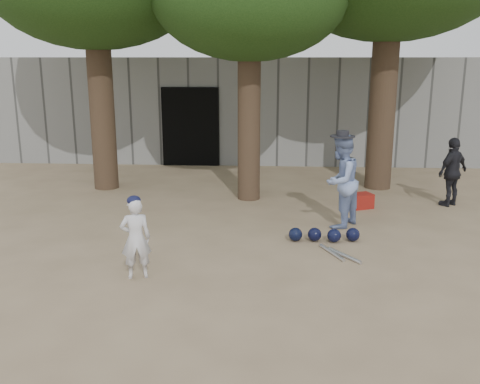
# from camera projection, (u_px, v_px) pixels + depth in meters

# --- Properties ---
(ground) EXTENTS (70.00, 70.00, 0.00)m
(ground) POSITION_uv_depth(u_px,v_px,m) (194.00, 273.00, 7.65)
(ground) COLOR #937C5E
(ground) RESTS_ON ground
(boy_player) EXTENTS (0.48, 0.38, 1.15)m
(boy_player) POSITION_uv_depth(u_px,v_px,m) (136.00, 239.00, 7.35)
(boy_player) COLOR silver
(boy_player) RESTS_ON ground
(spectator_blue) EXTENTS (0.99, 1.03, 1.68)m
(spectator_blue) POSITION_uv_depth(u_px,v_px,m) (340.00, 181.00, 9.57)
(spectator_blue) COLOR #8095C6
(spectator_blue) RESTS_ON ground
(spectator_dark) EXTENTS (0.87, 0.78, 1.42)m
(spectator_dark) POSITION_uv_depth(u_px,v_px,m) (452.00, 172.00, 10.97)
(spectator_dark) COLOR black
(spectator_dark) RESTS_ON ground
(red_bag) EXTENTS (0.51, 0.46, 0.30)m
(red_bag) POSITION_uv_depth(u_px,v_px,m) (361.00, 201.00, 10.91)
(red_bag) COLOR maroon
(red_bag) RESTS_ON ground
(back_building) EXTENTS (16.00, 5.24, 3.00)m
(back_building) POSITION_uv_depth(u_px,v_px,m) (239.00, 105.00, 17.29)
(back_building) COLOR gray
(back_building) RESTS_ON ground
(helmet_row) EXTENTS (1.19, 0.30, 0.23)m
(helmet_row) POSITION_uv_depth(u_px,v_px,m) (324.00, 235.00, 8.93)
(helmet_row) COLOR black
(helmet_row) RESTS_ON ground
(bat_pile) EXTENTS (0.58, 0.77, 0.06)m
(bat_pile) POSITION_uv_depth(u_px,v_px,m) (338.00, 254.00, 8.31)
(bat_pile) COLOR silver
(bat_pile) RESTS_ON ground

